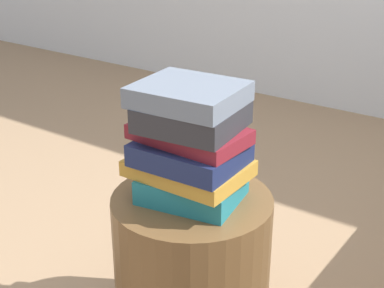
# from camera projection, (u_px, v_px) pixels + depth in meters

# --- Properties ---
(side_table) EXTENTS (0.41, 0.41, 0.42)m
(side_table) POSITION_uv_depth(u_px,v_px,m) (192.00, 268.00, 1.51)
(side_table) COLOR brown
(side_table) RESTS_ON ground_plane
(book_teal) EXTENTS (0.26, 0.22, 0.06)m
(book_teal) POSITION_uv_depth(u_px,v_px,m) (192.00, 187.00, 1.42)
(book_teal) COLOR #1E727F
(book_teal) RESTS_ON side_table
(book_ochre) EXTENTS (0.28, 0.20, 0.04)m
(book_ochre) POSITION_uv_depth(u_px,v_px,m) (190.00, 168.00, 1.41)
(book_ochre) COLOR #B7842D
(book_ochre) RESTS_ON book_teal
(book_navy) EXTENTS (0.25, 0.21, 0.05)m
(book_navy) POSITION_uv_depth(u_px,v_px,m) (191.00, 153.00, 1.37)
(book_navy) COLOR #19234C
(book_navy) RESTS_ON book_ochre
(book_maroon) EXTENTS (0.28, 0.17, 0.04)m
(book_maroon) POSITION_uv_depth(u_px,v_px,m) (188.00, 135.00, 1.36)
(book_maroon) COLOR maroon
(book_maroon) RESTS_ON book_navy
(book_charcoal) EXTENTS (0.24, 0.23, 0.06)m
(book_charcoal) POSITION_uv_depth(u_px,v_px,m) (190.00, 117.00, 1.34)
(book_charcoal) COLOR #28282D
(book_charcoal) RESTS_ON book_maroon
(book_slate) EXTENTS (0.25, 0.23, 0.05)m
(book_slate) POSITION_uv_depth(u_px,v_px,m) (188.00, 95.00, 1.32)
(book_slate) COLOR slate
(book_slate) RESTS_ON book_charcoal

